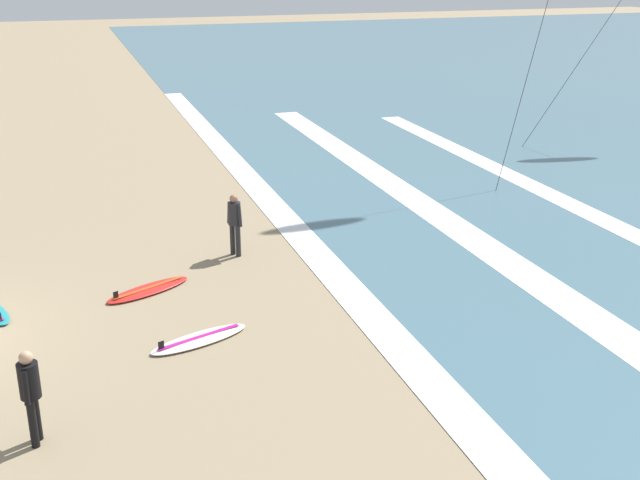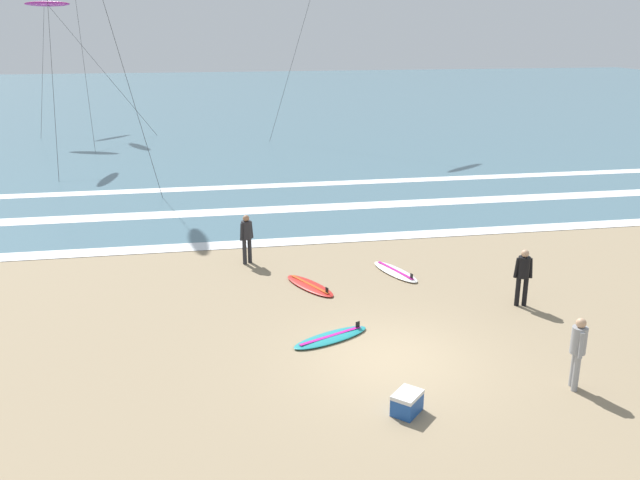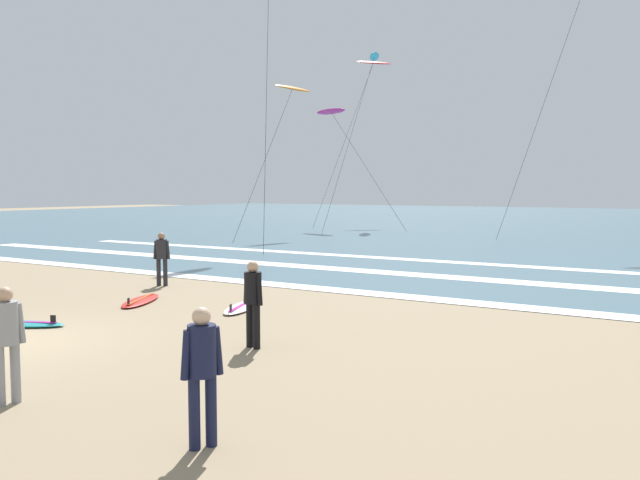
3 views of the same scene
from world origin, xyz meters
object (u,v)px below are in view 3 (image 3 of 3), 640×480
(surfboard_foreground_flat, at_px, (141,301))
(kite_magenta_high_left, at_px, (331,112))
(surfer_right_near, at_px, (162,254))
(surfboard_left_pile, at_px, (242,307))
(kite_orange_low_near, at_px, (292,89))
(surfer_background_far, at_px, (253,296))
(surfer_left_near, at_px, (6,334))
(surfboard_right_spare, at_px, (17,324))
(surfer_foreground_main, at_px, (202,364))
(kite_red_far_left, at_px, (373,64))
(kite_cyan_high_right, at_px, (374,58))

(surfboard_foreground_flat, xyz_separation_m, kite_magenta_high_left, (-12.05, 29.79, 8.45))
(surfer_right_near, xyz_separation_m, surfboard_foreground_flat, (1.63, -2.38, -0.91))
(surfboard_left_pile, relative_size, kite_orange_low_near, 0.23)
(surfer_background_far, relative_size, surfer_left_near, 1.00)
(surfboard_right_spare, xyz_separation_m, surfboard_foreground_flat, (0.04, 3.42, 0.00))
(surfer_background_far, distance_m, surfer_right_near, 8.47)
(surfer_left_near, xyz_separation_m, surfboard_right_spare, (-4.56, 3.15, -0.91))
(surfboard_foreground_flat, height_order, kite_orange_low_near, kite_orange_low_near)
(surfboard_right_spare, distance_m, kite_magenta_high_left, 36.31)
(kite_magenta_high_left, bearing_deg, surfer_foreground_main, -61.23)
(surfer_right_near, bearing_deg, kite_magenta_high_left, 110.82)
(kite_orange_low_near, bearing_deg, surfer_foreground_main, -57.61)
(surfboard_foreground_flat, relative_size, kite_orange_low_near, 0.23)
(surfer_background_far, height_order, surfer_left_near, same)
(surfboard_foreground_flat, bearing_deg, kite_magenta_high_left, 112.03)
(surfer_foreground_main, distance_m, surfer_left_near, 3.26)
(surfer_background_far, bearing_deg, surfboard_left_pile, 131.32)
(surfer_left_near, relative_size, kite_red_far_left, 0.12)
(kite_magenta_high_left, bearing_deg, surfboard_foreground_flat, -67.97)
(kite_magenta_high_left, bearing_deg, surfboard_left_pile, -63.01)
(kite_orange_low_near, height_order, kite_cyan_high_right, kite_cyan_high_right)
(surfboard_right_spare, relative_size, kite_orange_low_near, 0.23)
(surfer_left_near, bearing_deg, kite_cyan_high_right, 110.74)
(surfboard_right_spare, bearing_deg, surfer_right_near, 105.29)
(surfboard_right_spare, height_order, kite_red_far_left, kite_red_far_left)
(surfer_left_near, distance_m, surfboard_right_spare, 5.62)
(surfer_foreground_main, bearing_deg, surfboard_left_pile, 125.54)
(surfer_background_far, bearing_deg, surfboard_right_spare, -168.67)
(surfboard_foreground_flat, distance_m, kite_orange_low_near, 26.64)
(surfer_background_far, xyz_separation_m, surfer_left_near, (-0.89, -4.24, 0.00))
(surfer_foreground_main, height_order, surfer_left_near, same)
(surfboard_foreground_flat, height_order, kite_magenta_high_left, kite_magenta_high_left)
(surfer_right_near, height_order, kite_orange_low_near, kite_orange_low_near)
(surfer_right_near, relative_size, surfer_foreground_main, 1.00)
(surfer_foreground_main, xyz_separation_m, surfboard_left_pile, (-5.00, 7.00, -0.91))
(surfer_right_near, bearing_deg, surfboard_left_pile, -21.12)
(kite_magenta_high_left, relative_size, kite_red_far_left, 0.63)
(surfer_background_far, height_order, kite_magenta_high_left, kite_magenta_high_left)
(surfboard_right_spare, bearing_deg, surfer_left_near, -34.62)
(kite_magenta_high_left, bearing_deg, surfer_right_near, -69.18)
(surfer_foreground_main, distance_m, kite_cyan_high_right, 47.04)
(surfboard_right_spare, height_order, surfboard_foreground_flat, same)
(surfer_background_far, height_order, surfboard_left_pile, surfer_background_far)
(surfer_right_near, distance_m, kite_orange_low_near, 23.66)
(kite_cyan_high_right, bearing_deg, surfer_foreground_main, -65.31)
(surfboard_right_spare, xyz_separation_m, kite_magenta_high_left, (-12.01, 33.21, 8.45))
(surfboard_left_pile, xyz_separation_m, kite_orange_low_near, (-13.40, 22.00, 9.08))
(surfer_right_near, distance_m, surfer_foreground_main, 12.81)
(surfer_foreground_main, relative_size, kite_magenta_high_left, 0.18)
(surfer_left_near, xyz_separation_m, kite_orange_low_near, (-15.15, 29.25, 8.17))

